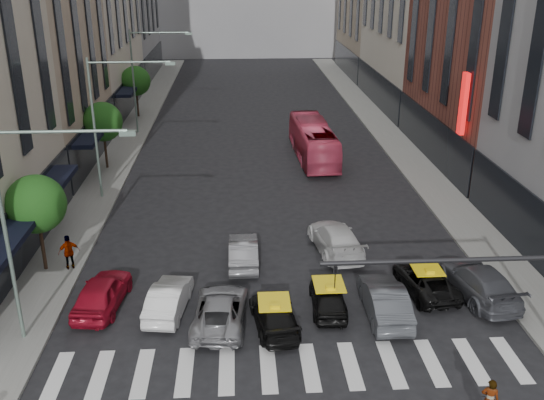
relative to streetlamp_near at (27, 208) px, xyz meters
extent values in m
plane|color=black|center=(10.04, -4.00, -5.90)|extent=(160.00, 160.00, 0.00)
cube|color=slate|center=(-1.46, 26.00, -5.83)|extent=(3.00, 96.00, 0.15)
cube|color=slate|center=(21.54, 26.00, -5.83)|extent=(3.00, 96.00, 0.15)
cube|color=tan|center=(-6.96, 24.00, 6.10)|extent=(8.00, 16.00, 24.00)
cylinder|color=black|center=(-1.76, 6.00, -4.18)|extent=(0.18, 0.18, 3.15)
sphere|color=#194112|center=(-1.76, 6.00, -2.24)|extent=(2.88, 2.88, 2.88)
cylinder|color=black|center=(-1.76, 22.00, -4.18)|extent=(0.18, 0.18, 3.15)
sphere|color=#194112|center=(-1.76, 22.00, -2.24)|extent=(2.88, 2.88, 2.88)
cylinder|color=black|center=(-1.76, 38.00, -4.18)|extent=(0.18, 0.18, 3.15)
sphere|color=#194112|center=(-1.76, 38.00, -2.24)|extent=(2.88, 2.88, 2.88)
cylinder|color=gray|center=(-0.96, 0.00, -1.25)|extent=(0.16, 0.16, 9.00)
cylinder|color=gray|center=(1.54, 0.00, 2.95)|extent=(5.00, 0.12, 0.12)
cube|color=gray|center=(4.04, 0.00, 2.85)|extent=(0.60, 0.25, 0.18)
cylinder|color=gray|center=(-0.96, 16.00, -1.25)|extent=(0.16, 0.16, 9.00)
cylinder|color=gray|center=(1.54, 16.00, 2.95)|extent=(5.00, 0.12, 0.12)
cube|color=gray|center=(4.04, 16.00, 2.85)|extent=(0.60, 0.25, 0.18)
cylinder|color=gray|center=(-0.96, 32.00, -1.25)|extent=(0.16, 0.16, 9.00)
cylinder|color=gray|center=(1.54, 32.00, 2.95)|extent=(5.00, 0.12, 0.12)
cube|color=gray|center=(4.04, 32.00, 2.85)|extent=(0.60, 0.25, 0.18)
cylinder|color=black|center=(15.54, -5.00, -0.10)|extent=(10.00, 0.16, 0.16)
imported|color=black|center=(11.04, -5.00, -0.60)|extent=(0.13, 0.16, 0.80)
cube|color=red|center=(22.64, 16.00, 0.10)|extent=(0.30, 0.70, 4.00)
imported|color=maroon|center=(1.82, 2.37, -5.15)|extent=(2.30, 4.62, 1.51)
imported|color=silver|center=(4.84, 1.83, -5.22)|extent=(1.98, 4.28, 1.36)
imported|color=gray|center=(7.14, 0.75, -5.24)|extent=(2.58, 4.93, 1.32)
imported|color=black|center=(9.44, 0.32, -5.29)|extent=(2.24, 4.39, 1.22)
imported|color=black|center=(11.94, 1.57, -5.26)|extent=(1.66, 3.81, 1.28)
imported|color=#3F4247|center=(14.34, 0.98, -5.14)|extent=(1.65, 4.65, 1.53)
imported|color=black|center=(16.74, 2.88, -5.30)|extent=(2.56, 4.60, 1.22)
imported|color=#47494F|center=(19.08, 2.34, -5.14)|extent=(2.84, 5.54, 1.54)
imported|color=gray|center=(8.22, 6.24, -5.21)|extent=(1.48, 4.22, 1.39)
imported|color=silver|center=(13.19, 7.36, -5.14)|extent=(2.79, 5.47, 1.52)
imported|color=#C53A57|center=(13.95, 23.66, -4.43)|extent=(2.89, 10.64, 2.94)
imported|color=gray|center=(16.23, -5.97, -4.26)|extent=(0.69, 0.58, 1.60)
imported|color=gray|center=(-0.50, 5.95, -4.85)|extent=(1.15, 0.83, 1.81)
camera|label=1|loc=(8.06, -21.74, 8.76)|focal=40.00mm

